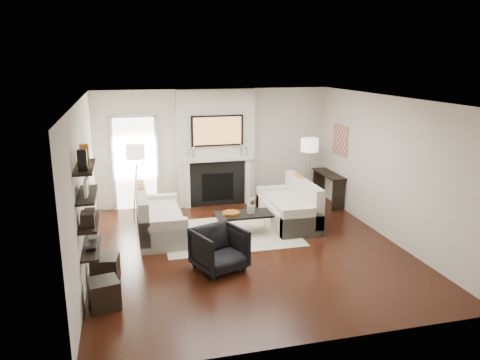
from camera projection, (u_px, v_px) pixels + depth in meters
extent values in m
plane|color=black|center=(248.00, 249.00, 8.50)|extent=(6.00, 6.00, 0.00)
plane|color=white|center=(249.00, 99.00, 7.82)|extent=(6.00, 6.00, 0.00)
plane|color=silver|center=(215.00, 147.00, 10.98)|extent=(5.50, 0.00, 5.50)
plane|color=silver|center=(317.00, 239.00, 5.34)|extent=(5.50, 0.00, 5.50)
plane|color=silver|center=(83.00, 187.00, 7.51)|extent=(0.00, 6.00, 6.00)
plane|color=silver|center=(389.00, 169.00, 8.81)|extent=(0.00, 6.00, 6.00)
cube|color=silver|center=(216.00, 148.00, 10.86)|extent=(1.80, 0.25, 2.70)
cube|color=black|center=(218.00, 184.00, 10.94)|extent=(1.30, 0.02, 1.04)
cube|color=black|center=(218.00, 187.00, 10.95)|extent=(0.75, 0.02, 0.65)
cube|color=white|center=(187.00, 185.00, 10.73)|extent=(0.12, 0.08, 1.10)
cube|color=white|center=(248.00, 181.00, 11.08)|extent=(0.12, 0.08, 1.10)
cube|color=white|center=(218.00, 159.00, 10.74)|extent=(1.70, 0.18, 0.07)
cube|color=black|center=(217.00, 131.00, 10.60)|extent=(1.20, 0.06, 0.70)
cube|color=#BF723F|center=(218.00, 131.00, 10.57)|extent=(1.10, 0.00, 0.62)
cylinder|color=silver|center=(194.00, 152.00, 10.58)|extent=(0.04, 0.04, 0.30)
cylinder|color=silver|center=(188.00, 154.00, 10.55)|extent=(0.04, 0.04, 0.24)
cylinder|color=silver|center=(241.00, 150.00, 10.84)|extent=(0.04, 0.04, 0.30)
cylinder|color=silver|center=(246.00, 151.00, 10.88)|extent=(0.04, 0.04, 0.24)
cube|color=white|center=(135.00, 164.00, 10.60)|extent=(0.90, 0.02, 2.10)
cube|color=white|center=(114.00, 165.00, 10.46)|extent=(0.06, 0.06, 2.16)
cube|color=white|center=(157.00, 163.00, 10.69)|extent=(0.06, 0.06, 2.16)
cube|color=white|center=(133.00, 116.00, 10.31)|extent=(1.02, 0.06, 0.06)
cube|color=#BEB59B|center=(229.00, 233.00, 9.25)|extent=(2.60, 2.00, 0.01)
cube|color=beige|center=(161.00, 225.00, 9.10)|extent=(0.85, 1.80, 0.42)
cube|color=beige|center=(142.00, 211.00, 8.94)|extent=(0.18, 1.80, 0.80)
cube|color=beige|center=(164.00, 236.00, 8.32)|extent=(0.85, 0.18, 0.60)
cube|color=beige|center=(157.00, 209.00, 9.84)|extent=(0.85, 0.18, 0.60)
cube|color=beige|center=(163.00, 213.00, 9.05)|extent=(0.63, 1.44, 0.10)
cube|color=#BA6E16|center=(141.00, 197.00, 9.17)|extent=(0.10, 0.42, 0.42)
cube|color=black|center=(142.00, 206.00, 8.61)|extent=(0.10, 0.40, 0.40)
cube|color=beige|center=(288.00, 214.00, 9.78)|extent=(0.85, 1.80, 0.42)
cube|color=beige|center=(303.00, 198.00, 9.79)|extent=(0.18, 1.80, 0.80)
cube|color=beige|center=(302.00, 222.00, 9.00)|extent=(0.85, 0.18, 0.60)
cube|color=beige|center=(276.00, 199.00, 10.52)|extent=(0.85, 0.18, 0.60)
cube|color=beige|center=(286.00, 202.00, 9.71)|extent=(0.63, 1.44, 0.10)
cube|color=#BA6E16|center=(298.00, 185.00, 10.02)|extent=(0.10, 0.42, 0.42)
cube|color=black|center=(309.00, 193.00, 9.45)|extent=(0.10, 0.40, 0.40)
cube|color=black|center=(244.00, 215.00, 9.15)|extent=(1.10, 0.55, 0.04)
cylinder|color=silver|center=(221.00, 231.00, 8.88)|extent=(0.02, 0.02, 0.38)
cylinder|color=silver|center=(271.00, 226.00, 9.12)|extent=(0.02, 0.02, 0.38)
cylinder|color=silver|center=(217.00, 223.00, 9.29)|extent=(0.02, 0.02, 0.38)
cylinder|color=silver|center=(265.00, 219.00, 9.53)|extent=(0.02, 0.02, 0.38)
cylinder|color=white|center=(251.00, 206.00, 9.15)|extent=(0.16, 0.16, 0.28)
cylinder|color=white|center=(251.00, 209.00, 9.16)|extent=(0.11, 0.11, 0.16)
cylinder|color=#A8651C|center=(231.00, 213.00, 9.08)|extent=(0.34, 0.34, 0.06)
imported|color=black|center=(219.00, 247.00, 7.59)|extent=(0.95, 0.93, 0.77)
cylinder|color=silver|center=(138.00, 190.00, 10.12)|extent=(0.02, 0.02, 1.20)
cylinder|color=white|center=(135.00, 152.00, 9.91)|extent=(0.40, 0.40, 0.30)
cylinder|color=silver|center=(143.00, 190.00, 10.14)|extent=(0.25, 0.02, 1.23)
cylinder|color=silver|center=(135.00, 189.00, 10.19)|extent=(0.14, 0.22, 1.23)
cylinder|color=silver|center=(135.00, 192.00, 10.02)|extent=(0.14, 0.22, 1.23)
cylinder|color=silver|center=(308.00, 181.00, 10.91)|extent=(0.02, 0.02, 1.20)
cylinder|color=white|center=(310.00, 145.00, 10.70)|extent=(0.40, 0.40, 0.30)
cylinder|color=silver|center=(313.00, 180.00, 10.94)|extent=(0.25, 0.02, 1.23)
cylinder|color=silver|center=(304.00, 180.00, 10.99)|extent=(0.14, 0.22, 1.23)
cylinder|color=silver|center=(308.00, 182.00, 10.81)|extent=(0.14, 0.22, 1.23)
cube|color=black|center=(329.00, 174.00, 11.01)|extent=(0.35, 1.20, 0.04)
cube|color=black|center=(338.00, 196.00, 10.58)|extent=(0.30, 0.04, 0.71)
cube|color=black|center=(319.00, 184.00, 11.62)|extent=(0.30, 0.04, 0.71)
cube|color=#B5735A|center=(340.00, 140.00, 10.68)|extent=(0.03, 0.70, 0.70)
cube|color=black|center=(92.00, 248.00, 6.76)|extent=(0.25, 1.00, 0.03)
cube|color=black|center=(89.00, 222.00, 6.66)|extent=(0.25, 1.00, 0.04)
cube|color=black|center=(87.00, 195.00, 6.56)|extent=(0.25, 1.00, 0.04)
cube|color=black|center=(85.00, 167.00, 6.46)|extent=(0.25, 1.00, 0.04)
cube|color=black|center=(82.00, 160.00, 6.16)|extent=(0.12, 0.10, 0.28)
cube|color=#BA6E16|center=(85.00, 154.00, 6.55)|extent=(0.12, 0.10, 0.28)
cube|color=white|center=(86.00, 188.00, 6.44)|extent=(0.04, 0.30, 0.22)
cube|color=black|center=(87.00, 184.00, 6.72)|extent=(0.04, 0.22, 0.18)
cube|color=black|center=(88.00, 219.00, 6.42)|extent=(0.18, 0.25, 0.20)
cube|color=black|center=(90.00, 212.00, 6.83)|extent=(0.15, 0.12, 0.12)
cube|color=black|center=(91.00, 248.00, 6.67)|extent=(0.14, 0.20, 0.05)
cube|color=white|center=(92.00, 233.00, 7.06)|extent=(0.10, 0.10, 0.18)
cylinder|color=black|center=(87.00, 155.00, 8.27)|extent=(0.04, 0.34, 0.34)
cylinder|color=white|center=(88.00, 155.00, 8.28)|extent=(0.01, 0.29, 0.29)
cube|color=black|center=(106.00, 269.00, 7.24)|extent=(0.45, 0.45, 0.40)
cube|color=black|center=(104.00, 294.00, 6.47)|extent=(0.47, 0.47, 0.40)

